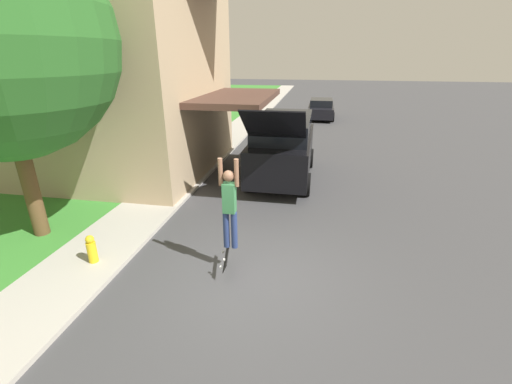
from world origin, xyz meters
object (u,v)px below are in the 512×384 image
(lawn_tree_far, at_px, (180,48))
(car_down_street, at_px, (321,109))
(fire_hydrant, at_px, (92,249))
(suv_parked, at_px, (283,146))
(skateboard, at_px, (226,257))
(skateboarder, at_px, (229,204))

(lawn_tree_far, distance_m, car_down_street, 12.32)
(lawn_tree_far, relative_size, fire_hydrant, 10.39)
(suv_parked, bearing_deg, fire_hydrant, -117.78)
(suv_parked, height_order, car_down_street, suv_parked)
(car_down_street, bearing_deg, lawn_tree_far, -122.76)
(lawn_tree_far, bearing_deg, suv_parked, -33.96)
(lawn_tree_far, height_order, skateboard, lawn_tree_far)
(lawn_tree_far, height_order, skateboarder, lawn_tree_far)
(car_down_street, relative_size, skateboarder, 2.08)
(skateboarder, xyz_separation_m, fire_hydrant, (-2.99, -0.45, -1.12))
(suv_parked, distance_m, fire_hydrant, 7.37)
(lawn_tree_far, distance_m, skateboard, 11.40)
(lawn_tree_far, xyz_separation_m, fire_hydrant, (1.63, -9.88, -4.15))
(suv_parked, bearing_deg, car_down_street, 84.45)
(suv_parked, xyz_separation_m, fire_hydrant, (-3.41, -6.48, -0.82))
(lawn_tree_far, xyz_separation_m, suv_parked, (5.04, -3.40, -3.34))
(fire_hydrant, bearing_deg, skateboard, 5.95)
(car_down_street, bearing_deg, fire_hydrant, -103.41)
(car_down_street, xyz_separation_m, skateboarder, (-1.71, -19.26, 0.85))
(lawn_tree_far, xyz_separation_m, car_down_street, (6.33, 9.83, -3.88))
(skateboard, xyz_separation_m, fire_hydrant, (-2.92, -0.30, 0.04))
(car_down_street, bearing_deg, skateboard, -95.25)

